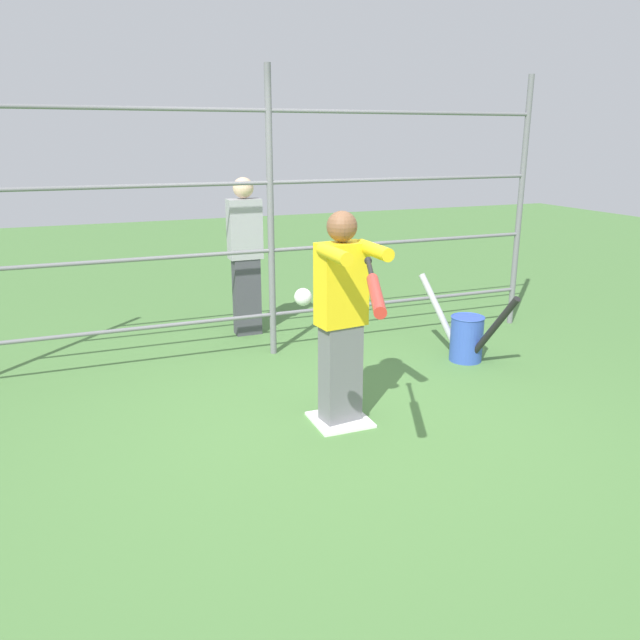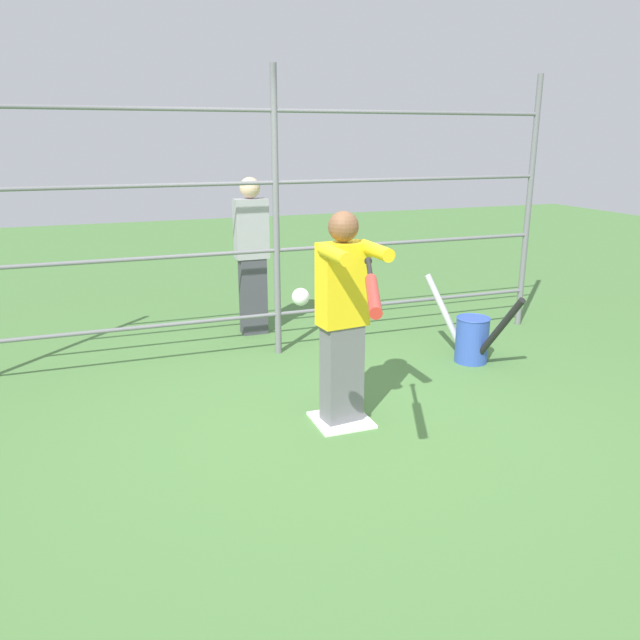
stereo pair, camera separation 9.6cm
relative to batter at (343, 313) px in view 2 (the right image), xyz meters
name	(u,v)px [view 2 (the right image)]	position (x,y,z in m)	size (l,w,h in m)	color
ground_plane	(341,421)	(0.00, -0.02, -0.82)	(24.00, 24.00, 0.00)	#4C7A3D
home_plate	(341,420)	(0.00, -0.02, -0.81)	(0.40, 0.40, 0.02)	white
fence_backstop	(276,217)	(0.00, -1.62, 0.47)	(5.56, 0.06, 2.59)	slate
batter	(343,313)	(0.00, 0.00, 0.00)	(0.39, 0.54, 1.52)	slate
baseball_bat_swinging	(372,290)	(0.20, 0.88, 0.38)	(0.38, 0.84, 0.15)	black
softball_in_flight	(301,297)	(0.55, 0.72, 0.33)	(0.10, 0.10, 0.10)	white
bat_bucket	(472,337)	(-1.58, -0.77, -0.58)	(0.46, 1.02, 0.77)	#3351B2
bystander_behind_fence	(252,254)	(0.06, -2.31, 0.02)	(0.33, 0.21, 1.61)	#3F3F47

